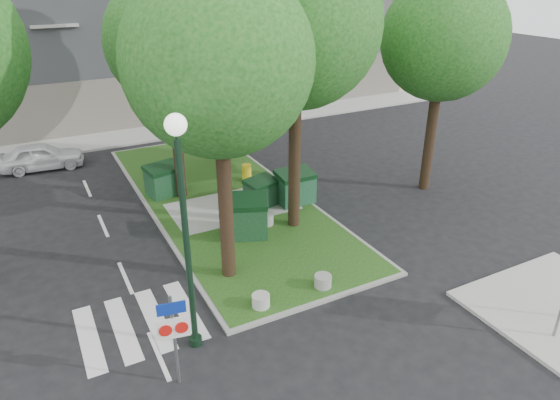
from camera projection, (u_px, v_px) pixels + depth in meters
ground at (308, 305)px, 14.77m from camera, size 120.00×120.00×0.00m
median_island at (223, 199)px, 21.36m from camera, size 6.00×16.00×0.12m
median_kerb at (223, 199)px, 21.37m from camera, size 6.30×16.30×0.10m
sidewalk_corner at (559, 306)px, 14.68m from camera, size 5.00×4.00×0.12m
building_sidewalk at (150, 134)px, 29.55m from camera, size 42.00×3.00×0.12m
zebra_crossing at (170, 314)px, 14.40m from camera, size 5.00×3.00×0.01m
tree_median_near_left at (219, 41)px, 13.10m from camera, size 5.20×5.20×10.53m
tree_median_near_right at (298, 5)px, 15.88m from camera, size 5.60×5.60×11.46m
tree_median_mid at (169, 28)px, 18.65m from camera, size 4.80×4.80×9.99m
tree_street_right at (446, 25)px, 19.65m from camera, size 5.00×5.00×10.06m
dumpster_a at (164, 180)px, 21.37m from camera, size 1.68×1.36×1.37m
dumpster_b at (245, 217)px, 18.09m from camera, size 1.98×1.71×1.54m
dumpster_c at (261, 193)px, 20.37m from camera, size 1.51×1.25×1.21m
dumpster_d at (295, 187)px, 20.64m from camera, size 1.55×1.09×1.43m
bollard_left at (261, 300)px, 14.49m from camera, size 0.53×0.53×0.38m
bollard_right at (323, 281)px, 15.38m from camera, size 0.54×0.54×0.38m
bollard_mid at (266, 219)px, 19.07m from camera, size 0.61×0.61×0.44m
litter_bin at (247, 172)px, 22.90m from camera, size 0.43×0.43×0.76m
street_lamp at (184, 211)px, 11.59m from camera, size 0.50×0.50×6.29m
traffic_sign_pole at (173, 329)px, 11.37m from camera, size 0.75×0.17×2.52m
car_white at (41, 156)px, 24.37m from camera, size 3.97×1.88×1.31m
car_silver at (200, 113)px, 31.43m from camera, size 4.18×1.59×1.36m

